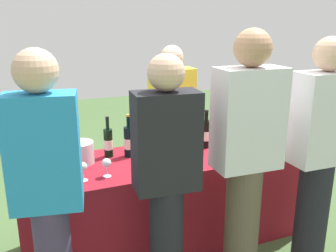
{
  "coord_description": "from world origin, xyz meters",
  "views": [
    {
      "loc": [
        -1.05,
        -2.5,
        1.77
      ],
      "look_at": [
        0.0,
        0.0,
        0.99
      ],
      "focal_mm": 39.18,
      "sensor_mm": 36.0,
      "label": 1
    }
  ],
  "objects_px": {
    "wine_bottle_0": "(54,154)",
    "guest_3": "(319,151)",
    "wine_glass_0": "(83,168)",
    "wine_glass_1": "(107,164)",
    "wine_bottle_3": "(178,135)",
    "wine_bottle_5": "(206,134)",
    "wine_bottle_2": "(129,141)",
    "guest_0": "(48,190)",
    "ice_bucket": "(79,153)",
    "server_pouring": "(172,122)",
    "wine_glass_3": "(252,139)",
    "wine_bottle_1": "(108,142)",
    "wine_bottle_6": "(255,127)",
    "guest_2": "(246,155)",
    "wine_bottle_4": "(193,134)",
    "wine_glass_2": "(168,148)",
    "guest_1": "(166,176)"
  },
  "relations": [
    {
      "from": "guest_0",
      "to": "guest_3",
      "type": "xyz_separation_m",
      "value": [
        1.78,
        -0.09,
        -0.0
      ]
    },
    {
      "from": "wine_glass_1",
      "to": "wine_bottle_4",
      "type": "bearing_deg",
      "value": 21.11
    },
    {
      "from": "wine_bottle_0",
      "to": "guest_3",
      "type": "bearing_deg",
      "value": -25.46
    },
    {
      "from": "wine_bottle_4",
      "to": "guest_2",
      "type": "bearing_deg",
      "value": -90.37
    },
    {
      "from": "wine_bottle_4",
      "to": "wine_glass_3",
      "type": "xyz_separation_m",
      "value": [
        0.43,
        -0.24,
        -0.03
      ]
    },
    {
      "from": "wine_bottle_4",
      "to": "guest_0",
      "type": "height_order",
      "value": "guest_0"
    },
    {
      "from": "wine_bottle_1",
      "to": "wine_glass_0",
      "type": "xyz_separation_m",
      "value": [
        -0.27,
        -0.38,
        -0.02
      ]
    },
    {
      "from": "guest_1",
      "to": "wine_glass_0",
      "type": "bearing_deg",
      "value": 141.09
    },
    {
      "from": "server_pouring",
      "to": "wine_glass_3",
      "type": "bearing_deg",
      "value": 125.16
    },
    {
      "from": "guest_2",
      "to": "wine_bottle_3",
      "type": "bearing_deg",
      "value": 102.14
    },
    {
      "from": "ice_bucket",
      "to": "guest_0",
      "type": "relative_size",
      "value": 0.13
    },
    {
      "from": "wine_bottle_1",
      "to": "wine_bottle_4",
      "type": "xyz_separation_m",
      "value": [
        0.71,
        -0.06,
        0.01
      ]
    },
    {
      "from": "guest_3",
      "to": "guest_1",
      "type": "bearing_deg",
      "value": 176.91
    },
    {
      "from": "wine_glass_3",
      "to": "wine_bottle_6",
      "type": "bearing_deg",
      "value": 50.78
    },
    {
      "from": "guest_2",
      "to": "wine_bottle_1",
      "type": "bearing_deg",
      "value": 133.14
    },
    {
      "from": "wine_glass_0",
      "to": "wine_glass_3",
      "type": "distance_m",
      "value": 1.41
    },
    {
      "from": "wine_glass_2",
      "to": "guest_3",
      "type": "bearing_deg",
      "value": -37.46
    },
    {
      "from": "wine_bottle_2",
      "to": "guest_0",
      "type": "relative_size",
      "value": 0.21
    },
    {
      "from": "wine_bottle_1",
      "to": "wine_bottle_3",
      "type": "height_order",
      "value": "wine_bottle_1"
    },
    {
      "from": "ice_bucket",
      "to": "wine_bottle_3",
      "type": "bearing_deg",
      "value": 0.57
    },
    {
      "from": "ice_bucket",
      "to": "server_pouring",
      "type": "bearing_deg",
      "value": 25.62
    },
    {
      "from": "wine_bottle_1",
      "to": "wine_glass_0",
      "type": "height_order",
      "value": "wine_bottle_1"
    },
    {
      "from": "wine_bottle_2",
      "to": "wine_bottle_4",
      "type": "relative_size",
      "value": 1.02
    },
    {
      "from": "wine_glass_2",
      "to": "wine_bottle_2",
      "type": "bearing_deg",
      "value": 143.03
    },
    {
      "from": "wine_bottle_2",
      "to": "guest_0",
      "type": "height_order",
      "value": "guest_0"
    },
    {
      "from": "wine_bottle_0",
      "to": "wine_bottle_5",
      "type": "bearing_deg",
      "value": 0.19
    },
    {
      "from": "wine_glass_0",
      "to": "wine_glass_1",
      "type": "xyz_separation_m",
      "value": [
        0.16,
        0.01,
        0.0
      ]
    },
    {
      "from": "guest_2",
      "to": "guest_3",
      "type": "xyz_separation_m",
      "value": [
        0.55,
        -0.06,
        -0.03
      ]
    },
    {
      "from": "guest_3",
      "to": "wine_bottle_6",
      "type": "bearing_deg",
      "value": 86.24
    },
    {
      "from": "wine_bottle_0",
      "to": "wine_glass_0",
      "type": "bearing_deg",
      "value": -61.52
    },
    {
      "from": "wine_bottle_6",
      "to": "guest_2",
      "type": "distance_m",
      "value": 1.02
    },
    {
      "from": "wine_glass_1",
      "to": "wine_glass_3",
      "type": "xyz_separation_m",
      "value": [
        1.24,
        0.08,
        -0.0
      ]
    },
    {
      "from": "server_pouring",
      "to": "wine_bottle_5",
      "type": "bearing_deg",
      "value": 105.08
    },
    {
      "from": "wine_bottle_0",
      "to": "guest_2",
      "type": "xyz_separation_m",
      "value": [
        1.12,
        -0.73,
        0.08
      ]
    },
    {
      "from": "guest_2",
      "to": "guest_3",
      "type": "distance_m",
      "value": 0.56
    },
    {
      "from": "wine_glass_2",
      "to": "guest_1",
      "type": "relative_size",
      "value": 0.08
    },
    {
      "from": "wine_bottle_3",
      "to": "wine_bottle_5",
      "type": "height_order",
      "value": "wine_bottle_5"
    },
    {
      "from": "wine_bottle_1",
      "to": "wine_bottle_6",
      "type": "height_order",
      "value": "wine_bottle_1"
    },
    {
      "from": "wine_glass_1",
      "to": "wine_glass_3",
      "type": "height_order",
      "value": "wine_glass_1"
    },
    {
      "from": "wine_bottle_0",
      "to": "wine_bottle_1",
      "type": "distance_m",
      "value": 0.43
    },
    {
      "from": "ice_bucket",
      "to": "guest_1",
      "type": "distance_m",
      "value": 0.85
    },
    {
      "from": "wine_bottle_0",
      "to": "wine_bottle_4",
      "type": "bearing_deg",
      "value": 1.94
    },
    {
      "from": "wine_bottle_0",
      "to": "wine_bottle_5",
      "type": "xyz_separation_m",
      "value": [
        1.23,
        0.0,
        0.0
      ]
    },
    {
      "from": "wine_bottle_3",
      "to": "guest_3",
      "type": "xyz_separation_m",
      "value": [
        0.68,
        -0.86,
        0.05
      ]
    },
    {
      "from": "wine_bottle_0",
      "to": "wine_bottle_5",
      "type": "height_order",
      "value": "wine_bottle_5"
    },
    {
      "from": "wine_bottle_4",
      "to": "guest_3",
      "type": "height_order",
      "value": "guest_3"
    },
    {
      "from": "wine_bottle_4",
      "to": "wine_bottle_2",
      "type": "bearing_deg",
      "value": 179.28
    },
    {
      "from": "wine_glass_1",
      "to": "guest_2",
      "type": "relative_size",
      "value": 0.08
    },
    {
      "from": "wine_bottle_6",
      "to": "guest_3",
      "type": "relative_size",
      "value": 0.18
    },
    {
      "from": "guest_0",
      "to": "guest_2",
      "type": "bearing_deg",
      "value": 10.37
    }
  ]
}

